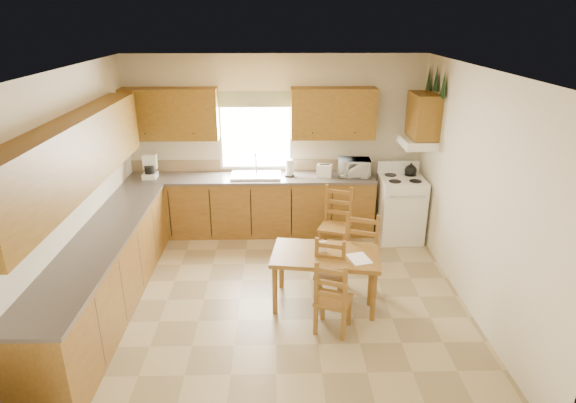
{
  "coord_description": "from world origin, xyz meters",
  "views": [
    {
      "loc": [
        0.03,
        -5.02,
        3.23
      ],
      "look_at": [
        0.15,
        0.3,
        1.15
      ],
      "focal_mm": 30.0,
      "sensor_mm": 36.0,
      "label": 1
    }
  ],
  "objects_px": {
    "stove": "(400,209)",
    "chair_near_right": "(332,269)",
    "chair_far_left": "(358,258)",
    "chair_far_right": "(335,223)",
    "chair_near_left": "(334,295)",
    "microwave": "(354,167)",
    "dining_table": "(325,278)"
  },
  "relations": [
    {
      "from": "stove",
      "to": "chair_near_right",
      "type": "bearing_deg",
      "value": -125.47
    },
    {
      "from": "chair_far_left",
      "to": "chair_far_right",
      "type": "bearing_deg",
      "value": 117.45
    },
    {
      "from": "stove",
      "to": "chair_near_right",
      "type": "relative_size",
      "value": 1.08
    },
    {
      "from": "chair_near_left",
      "to": "microwave",
      "type": "bearing_deg",
      "value": -81.4
    },
    {
      "from": "microwave",
      "to": "chair_far_left",
      "type": "distance_m",
      "value": 1.98
    },
    {
      "from": "microwave",
      "to": "chair_near_left",
      "type": "distance_m",
      "value": 2.71
    },
    {
      "from": "microwave",
      "to": "dining_table",
      "type": "distance_m",
      "value": 2.25
    },
    {
      "from": "stove",
      "to": "chair_near_left",
      "type": "bearing_deg",
      "value": -119.13
    },
    {
      "from": "dining_table",
      "to": "chair_far_right",
      "type": "xyz_separation_m",
      "value": [
        0.26,
        1.24,
        0.16
      ]
    },
    {
      "from": "microwave",
      "to": "dining_table",
      "type": "relative_size",
      "value": 0.36
    },
    {
      "from": "microwave",
      "to": "dining_table",
      "type": "xyz_separation_m",
      "value": [
        -0.62,
        -2.04,
        -0.72
      ]
    },
    {
      "from": "chair_near_right",
      "to": "chair_far_left",
      "type": "relative_size",
      "value": 0.87
    },
    {
      "from": "microwave",
      "to": "chair_near_right",
      "type": "distance_m",
      "value": 2.17
    },
    {
      "from": "stove",
      "to": "chair_near_right",
      "type": "distance_m",
      "value": 2.13
    },
    {
      "from": "microwave",
      "to": "chair_far_right",
      "type": "height_order",
      "value": "microwave"
    },
    {
      "from": "stove",
      "to": "chair_near_right",
      "type": "height_order",
      "value": "stove"
    },
    {
      "from": "chair_far_left",
      "to": "dining_table",
      "type": "bearing_deg",
      "value": -139.85
    },
    {
      "from": "stove",
      "to": "chair_far_right",
      "type": "height_order",
      "value": "chair_far_right"
    },
    {
      "from": "chair_near_left",
      "to": "chair_far_right",
      "type": "bearing_deg",
      "value": -75.73
    },
    {
      "from": "dining_table",
      "to": "chair_near_right",
      "type": "height_order",
      "value": "chair_near_right"
    },
    {
      "from": "chair_far_left",
      "to": "chair_near_right",
      "type": "bearing_deg",
      "value": -139.92
    },
    {
      "from": "chair_near_left",
      "to": "chair_near_right",
      "type": "relative_size",
      "value": 0.98
    },
    {
      "from": "microwave",
      "to": "chair_near_left",
      "type": "xyz_separation_m",
      "value": [
        -0.58,
        -2.57,
        -0.62
      ]
    },
    {
      "from": "dining_table",
      "to": "chair_near_right",
      "type": "bearing_deg",
      "value": 29.17
    },
    {
      "from": "dining_table",
      "to": "stove",
      "type": "bearing_deg",
      "value": 61.73
    },
    {
      "from": "chair_near_left",
      "to": "chair_near_right",
      "type": "bearing_deg",
      "value": -72.71
    },
    {
      "from": "dining_table",
      "to": "chair_far_left",
      "type": "distance_m",
      "value": 0.47
    },
    {
      "from": "microwave",
      "to": "chair_far_right",
      "type": "distance_m",
      "value": 1.05
    },
    {
      "from": "chair_far_right",
      "to": "chair_near_right",
      "type": "bearing_deg",
      "value": -77.83
    },
    {
      "from": "chair_near_right",
      "to": "chair_far_right",
      "type": "bearing_deg",
      "value": -82.19
    },
    {
      "from": "dining_table",
      "to": "chair_far_right",
      "type": "bearing_deg",
      "value": 86.38
    },
    {
      "from": "chair_near_right",
      "to": "chair_near_left",
      "type": "bearing_deg",
      "value": 102.23
    }
  ]
}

